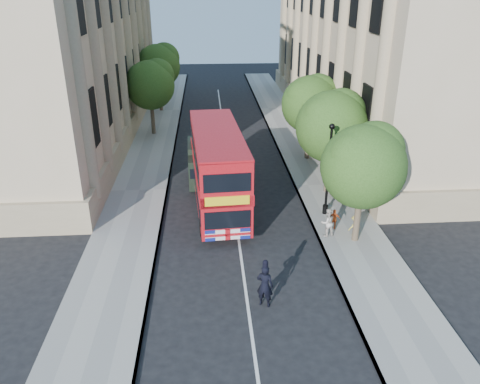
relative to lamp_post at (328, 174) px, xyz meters
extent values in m
plane|color=black|center=(-5.00, -6.00, -2.51)|extent=(120.00, 120.00, 0.00)
cube|color=gray|center=(0.75, 4.00, -2.45)|extent=(3.50, 80.00, 0.12)
cube|color=gray|center=(-10.75, 4.00, -2.45)|extent=(3.50, 80.00, 0.12)
cube|color=tan|center=(8.80, 18.00, 6.49)|extent=(12.00, 38.00, 18.00)
cube|color=tan|center=(-18.80, 18.00, 6.49)|extent=(12.00, 38.00, 18.00)
cylinder|color=#473828|center=(0.80, -3.00, -1.08)|extent=(0.32, 0.32, 2.86)
sphere|color=#284918|center=(0.80, -3.00, 1.52)|extent=(4.00, 4.00, 4.00)
sphere|color=#284918|center=(1.40, -2.60, 2.17)|extent=(2.80, 2.80, 2.80)
sphere|color=#284918|center=(0.30, -3.30, 2.04)|extent=(2.60, 2.60, 2.60)
cylinder|color=#473828|center=(0.80, 3.00, -1.01)|extent=(0.32, 0.32, 2.99)
sphere|color=#284918|center=(0.80, 3.00, 1.71)|extent=(4.20, 4.20, 4.20)
sphere|color=#284918|center=(1.40, 3.40, 2.39)|extent=(2.94, 2.94, 2.94)
sphere|color=#284918|center=(0.30, 2.70, 2.25)|extent=(2.73, 2.73, 2.73)
cylinder|color=#473828|center=(0.80, 9.00, -1.06)|extent=(0.32, 0.32, 2.90)
sphere|color=#284918|center=(0.80, 9.00, 1.58)|extent=(4.00, 4.00, 4.00)
sphere|color=#284918|center=(1.40, 9.40, 2.24)|extent=(2.80, 2.80, 2.80)
sphere|color=#284918|center=(0.30, 8.70, 2.11)|extent=(2.60, 2.60, 2.60)
cylinder|color=#473828|center=(-11.00, 16.00, -1.01)|extent=(0.32, 0.32, 2.99)
sphere|color=#284918|center=(-11.00, 16.00, 1.71)|extent=(4.00, 4.00, 4.00)
sphere|color=#284918|center=(-10.40, 16.40, 2.39)|extent=(2.80, 2.80, 2.80)
sphere|color=#284918|center=(-11.50, 15.70, 2.25)|extent=(2.60, 2.60, 2.60)
cylinder|color=#473828|center=(-11.00, 24.00, -0.93)|extent=(0.32, 0.32, 3.17)
sphere|color=#284918|center=(-11.00, 24.00, 1.95)|extent=(4.20, 4.20, 4.20)
sphere|color=#284918|center=(-10.40, 24.40, 2.67)|extent=(2.94, 2.94, 2.94)
sphere|color=#284918|center=(-11.50, 23.70, 2.53)|extent=(2.73, 2.73, 2.73)
cylinder|color=black|center=(0.00, 0.00, -2.14)|extent=(0.30, 0.30, 0.50)
cylinder|color=black|center=(0.00, 0.00, 0.11)|extent=(0.14, 0.14, 5.00)
sphere|color=black|center=(0.00, 0.00, 2.61)|extent=(0.32, 0.32, 0.32)
cube|color=#A50B12|center=(-5.90, 1.61, -0.07)|extent=(3.15, 9.71, 3.97)
cube|color=black|center=(-5.90, 1.61, -0.95)|extent=(3.17, 9.11, 0.91)
cube|color=black|center=(-5.90, 1.61, 0.96)|extent=(3.17, 9.11, 0.91)
cube|color=yellow|center=(-5.59, -3.16, 0.06)|extent=(2.11, 0.22, 0.45)
cylinder|color=black|center=(-6.81, -1.83, -2.01)|extent=(0.35, 1.02, 1.01)
cylinder|color=black|center=(-4.55, -1.67, -2.01)|extent=(0.35, 1.02, 1.01)
cylinder|color=black|center=(-7.25, 4.70, -2.01)|extent=(0.35, 1.02, 1.01)
cylinder|color=black|center=(-4.98, 4.85, -2.01)|extent=(0.35, 1.02, 1.01)
cube|color=black|center=(-6.75, 3.95, -1.30)|extent=(1.85, 1.68, 1.89)
cube|color=black|center=(-6.73, 3.18, -1.07)|extent=(1.62, 0.15, 0.63)
cube|color=black|center=(-6.82, 5.92, -1.12)|extent=(1.89, 2.93, 2.25)
cube|color=black|center=(-6.80, 5.38, -2.20)|extent=(1.76, 4.36, 0.22)
cylinder|color=black|center=(-7.56, 3.83, -2.15)|extent=(0.22, 0.73, 0.72)
cylinder|color=black|center=(-5.94, 3.88, -2.15)|extent=(0.22, 0.73, 0.72)
cylinder|color=black|center=(-7.66, 6.79, -2.15)|extent=(0.22, 0.73, 0.72)
cylinder|color=black|center=(-6.04, 6.85, -2.15)|extent=(0.22, 0.73, 0.72)
imported|color=black|center=(-4.32, -7.69, -1.58)|extent=(0.80, 0.68, 1.86)
imported|color=beige|center=(-0.52, -2.48, -1.64)|extent=(0.85, 0.73, 1.50)
imported|color=orange|center=(0.01, -1.81, -1.83)|extent=(0.68, 0.34, 1.12)
imported|color=#E1CB4C|center=(0.87, -2.56, -1.84)|extent=(0.82, 0.68, 1.11)
camera|label=1|loc=(-6.41, -22.94, 9.38)|focal=35.00mm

